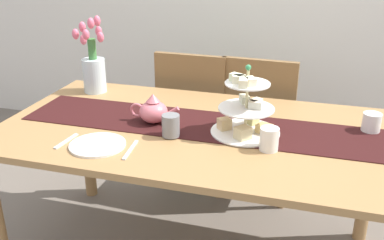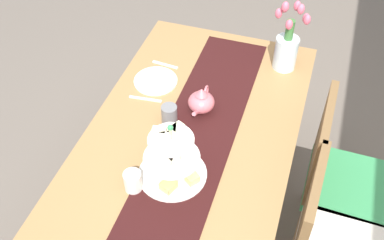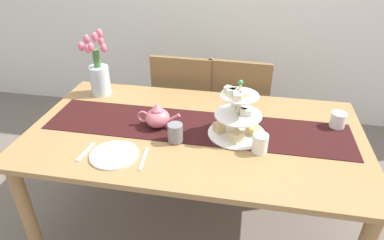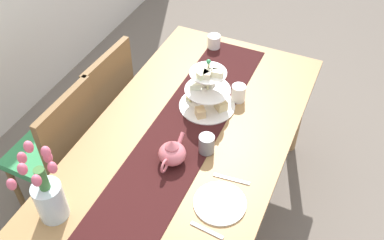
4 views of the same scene
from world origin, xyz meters
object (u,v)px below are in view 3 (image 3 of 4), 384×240
tulip_vase (99,73)px  dinner_plate_left (114,155)px  dining_table (195,145)px  chair_left (185,104)px  cream_jug (338,120)px  tiered_cake_stand (238,118)px  fork_left (86,152)px  chair_right (238,109)px  mug_grey (175,133)px  knife_left (144,159)px  teapot (157,117)px  mug_white_text (260,143)px

tulip_vase → dinner_plate_left: 0.72m
dining_table → tulip_vase: bearing=154.0°
chair_left → tulip_vase: tulip_vase is taller
cream_jug → tulip_vase: bearing=173.8°
tiered_cake_stand → fork_left: 0.77m
chair_left → dinner_plate_left: bearing=-97.6°
chair_right → dinner_plate_left: bearing=-118.0°
dining_table → mug_grey: mug_grey is taller
tiered_cake_stand → cream_jug: (0.52, 0.17, -0.06)m
dining_table → dinner_plate_left: dinner_plate_left is taller
tiered_cake_stand → dining_table: bearing=179.8°
mug_grey → knife_left: bearing=-123.4°
fork_left → teapot: bearing=46.4°
chair_right → mug_grey: 0.92m
dining_table → tulip_vase: tulip_vase is taller
chair_left → mug_white_text: 1.04m
chair_right → tiered_cake_stand: (0.02, -0.71, 0.33)m
teapot → knife_left: size_ratio=1.40×
fork_left → tulip_vase: bearing=106.9°
tiered_cake_stand → tulip_vase: 0.95m
tulip_vase → knife_left: 0.79m
cream_jug → mug_white_text: 0.51m
dinner_plate_left → mug_white_text: size_ratio=2.42×
tiered_cake_stand → mug_white_text: (0.12, -0.13, -0.05)m
teapot → dining_table: bearing=0.0°
tulip_vase → mug_grey: size_ratio=4.32×
dining_table → cream_jug: 0.78m
teapot → knife_left: (0.01, -0.29, -0.06)m
tiered_cake_stand → knife_left: 0.51m
dining_table → dinner_plate_left: size_ratio=7.65×
dinner_plate_left → knife_left: (0.14, 0.00, -0.00)m
dinner_plate_left → mug_grey: bearing=33.6°
cream_jug → fork_left: bearing=-159.2°
chair_right → mug_grey: (-0.28, -0.83, 0.28)m
teapot → tulip_vase: size_ratio=0.58×
dining_table → tiered_cake_stand: size_ratio=5.79×
cream_jug → dinner_plate_left: 1.18m
knife_left → mug_white_text: 0.55m
chair_left → chair_right: bearing=0.0°
tulip_vase → chair_left: bearing=39.3°
teapot → fork_left: (-0.28, -0.29, -0.06)m
tiered_cake_stand → tulip_vase: bearing=159.8°
fork_left → dinner_plate_left: bearing=0.0°
chair_left → fork_left: size_ratio=6.07×
teapot → fork_left: 0.41m
mug_grey → mug_white_text: (0.42, -0.01, -0.00)m
dinner_plate_left → chair_right: bearing=62.0°
dining_table → chair_right: chair_right is taller
chair_left → knife_left: chair_left is taller
fork_left → chair_right: bearing=55.9°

